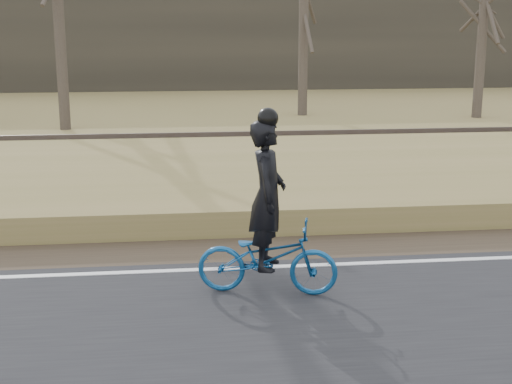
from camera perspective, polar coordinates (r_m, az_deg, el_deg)
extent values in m
plane|color=olive|center=(10.07, -13.66, -7.13)|extent=(120.00, 120.00, 0.00)
cube|color=black|center=(7.79, -15.88, -13.34)|extent=(120.00, 6.00, 0.06)
cube|color=silver|center=(10.24, -13.55, -6.40)|extent=(120.00, 0.12, 0.01)
cube|color=#473A2B|center=(11.19, -12.95, -4.89)|extent=(120.00, 1.60, 0.04)
cube|color=olive|center=(14.01, -11.71, -0.28)|extent=(120.00, 5.00, 0.44)
cube|color=slate|center=(17.71, -10.68, 2.62)|extent=(120.00, 3.00, 0.45)
cube|color=black|center=(17.66, -10.72, 3.56)|extent=(120.00, 2.40, 0.14)
cube|color=brown|center=(16.93, -10.91, 3.63)|extent=(120.00, 0.07, 0.15)
cube|color=brown|center=(18.35, -10.59, 4.39)|extent=(120.00, 0.07, 0.15)
cube|color=#383328|center=(39.39, -8.69, 12.57)|extent=(120.00, 4.00, 6.00)
imported|color=navy|center=(9.16, 0.91, -5.28)|extent=(1.90, 1.02, 0.95)
imported|color=black|center=(8.93, 0.93, -0.25)|extent=(0.60, 0.78, 1.90)
sphere|color=black|center=(8.75, 0.96, 5.92)|extent=(0.26, 0.26, 0.26)
cylinder|color=#4D4339|center=(24.44, -15.56, 14.17)|extent=(0.36, 0.36, 7.99)
cylinder|color=#4D4339|center=(27.91, 17.70, 12.62)|extent=(0.36, 0.36, 6.77)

